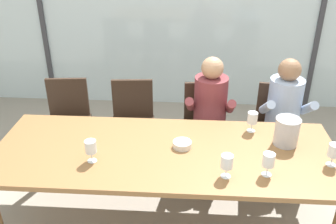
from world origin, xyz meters
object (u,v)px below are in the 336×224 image
Objects in this scene: dining_table at (165,157)px; chair_center at (206,119)px; person_maroon_top at (210,111)px; wine_glass_center_pour at (252,118)px; wine_glass_by_right_taster at (227,162)px; wine_glass_by_left_taster at (334,151)px; wine_glass_near_bucket at (269,161)px; chair_near_curtain at (68,115)px; chair_right_of_center at (277,122)px; person_pale_blue_shirt at (285,113)px; chair_left_of_center at (133,117)px; wine_glass_spare_empty at (91,147)px; tasting_bowl at (182,144)px; ice_bucket_primary at (287,131)px.

chair_center is at bearing 69.32° from dining_table.
person_maroon_top is 6.84× the size of wine_glass_center_pour.
wine_glass_center_pour is at bearing 68.00° from wine_glass_by_right_taster.
wine_glass_by_left_taster is 0.51m from wine_glass_near_bucket.
chair_near_curtain is at bearing 172.66° from chair_center.
person_pale_blue_shirt reaches higher than chair_right_of_center.
person_maroon_top reaches higher than chair_left_of_center.
wine_glass_center_pour is at bearing -132.52° from person_pale_blue_shirt.
wine_glass_by_left_taster and wine_glass_center_pour have the same top height.
dining_table is 0.99m from chair_center.
chair_left_of_center is at bearing 83.66° from wine_glass_spare_empty.
wine_glass_center_pour and wine_glass_spare_empty have the same top height.
person_maroon_top is at bearing 93.67° from wine_glass_by_right_taster.
chair_right_of_center is 0.73× the size of person_maroon_top.
chair_right_of_center is 5.00× the size of wine_glass_center_pour.
tasting_bowl is at bearing 171.34° from wine_glass_by_left_taster.
chair_near_curtain is 2.14m from chair_right_of_center.
ice_bucket_primary is at bearing 42.26° from wine_glass_by_right_taster.
chair_left_of_center is 1.46m from chair_right_of_center.
chair_left_of_center is 0.73× the size of person_pale_blue_shirt.
chair_near_curtain is at bearing 159.34° from ice_bucket_primary.
person_pale_blue_shirt is 6.84× the size of wine_glass_by_left_taster.
chair_right_of_center is 1.09m from wine_glass_by_left_taster.
chair_near_curtain is 5.00× the size of wine_glass_spare_empty.
wine_glass_by_left_taster is 0.68m from wine_glass_center_pour.
person_pale_blue_shirt is at bearing -9.57° from chair_near_curtain.
chair_near_curtain is 1.98m from wine_glass_by_right_taster.
person_pale_blue_shirt is at bearing 3.33° from person_maroon_top.
dining_table is 1.43m from chair_near_curtain.
ice_bucket_primary is at bearing 62.84° from wine_glass_near_bucket.
person_maroon_top is (1.46, -0.14, 0.17)m from chair_near_curtain.
wine_glass_by_right_taster and wine_glass_spare_empty have the same top height.
chair_left_of_center is 1.59m from ice_bucket_primary.
chair_near_curtain is 1.47m from person_maroon_top.
wine_glass_near_bucket is (1.81, -1.18, 0.34)m from chair_near_curtain.
wine_glass_center_pour is at bearing 142.47° from ice_bucket_primary.
person_maroon_top is 1.23m from wine_glass_by_left_taster.
chair_center and chair_right_of_center have the same top height.
chair_left_of_center is at bearing 172.34° from person_maroon_top.
chair_left_of_center reaches higher than tasting_bowl.
ice_bucket_primary is 1.30× the size of wine_glass_by_left_taster.
person_pale_blue_shirt is at bearing 48.71° from wine_glass_center_pour.
chair_left_of_center is 0.81m from person_maroon_top.
wine_glass_near_bucket is 1.00× the size of wine_glass_by_right_taster.
person_pale_blue_shirt is 6.84× the size of wine_glass_center_pour.
chair_left_of_center is (-0.40, 0.93, -0.16)m from dining_table.
person_pale_blue_shirt is 0.61m from wine_glass_center_pour.
wine_glass_spare_empty is (-0.12, -1.11, 0.34)m from chair_left_of_center.
wine_glass_near_bucket is at bearing -38.89° from chair_near_curtain.
wine_glass_by_left_taster and wine_glass_by_right_taster have the same top height.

